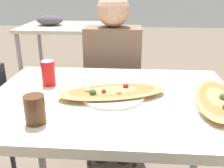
{
  "coord_description": "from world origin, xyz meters",
  "views": [
    {
      "loc": [
        0.08,
        -1.08,
        1.25
      ],
      "look_at": [
        -0.0,
        0.0,
        0.84
      ],
      "focal_mm": 42.0,
      "sensor_mm": 36.0,
      "label": 1
    }
  ],
  "objects": [
    {
      "name": "pizza_main",
      "position": [
        -0.0,
        0.0,
        0.79
      ],
      "size": [
        0.52,
        0.3,
        0.05
      ],
      "color": "white",
      "rests_on": "dining_table"
    },
    {
      "name": "person_seated",
      "position": [
        -0.04,
        0.63,
        0.7
      ],
      "size": [
        0.37,
        0.24,
        1.2
      ],
      "rotation": [
        0.0,
        0.0,
        3.14
      ],
      "color": "#2D2D38",
      "rests_on": "ground_plane"
    },
    {
      "name": "dining_table",
      "position": [
        0.0,
        0.0,
        0.69
      ],
      "size": [
        1.12,
        0.82,
        0.78
      ],
      "color": "beige",
      "rests_on": "ground_plane"
    },
    {
      "name": "background_table",
      "position": [
        -0.73,
        2.07,
        0.71
      ],
      "size": [
        1.1,
        0.8,
        0.9
      ],
      "color": "beige",
      "rests_on": "ground_plane"
    },
    {
      "name": "soda_can",
      "position": [
        -0.33,
        0.12,
        0.84
      ],
      "size": [
        0.07,
        0.07,
        0.12
      ],
      "color": "red",
      "rests_on": "dining_table"
    },
    {
      "name": "pizza_second",
      "position": [
        0.44,
        -0.04,
        0.8
      ],
      "size": [
        0.28,
        0.48,
        0.06
      ],
      "color": "white",
      "rests_on": "dining_table"
    },
    {
      "name": "drink_glass",
      "position": [
        -0.26,
        -0.26,
        0.83
      ],
      "size": [
        0.08,
        0.08,
        0.11
      ],
      "color": "#4C2D19",
      "rests_on": "dining_table"
    },
    {
      "name": "chair_far_seated",
      "position": [
        -0.04,
        0.74,
        0.48
      ],
      "size": [
        0.4,
        0.4,
        0.84
      ],
      "rotation": [
        0.0,
        0.0,
        3.14
      ],
      "color": "black",
      "rests_on": "ground_plane"
    }
  ]
}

